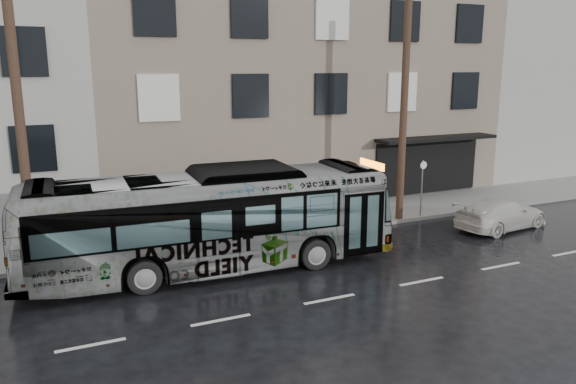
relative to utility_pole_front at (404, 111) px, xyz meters
name	(u,v)px	position (x,y,z in m)	size (l,w,h in m)	color
ground	(292,270)	(-6.50, -3.30, -4.65)	(120.00, 120.00, 0.00)	black
sidewalk	(240,229)	(-6.50, 1.60, -4.58)	(90.00, 3.60, 0.15)	gray
building_taupe	(276,83)	(-1.50, 9.40, 0.85)	(20.00, 12.00, 11.00)	gray
building_filler	(535,72)	(17.50, 9.40, 1.35)	(18.00, 12.00, 12.00)	#A2A099
utility_pole_front	(404,111)	(0.00, 0.00, 0.00)	(0.30, 0.30, 9.00)	#4D3526
utility_pole_rear	(20,126)	(-14.00, 0.00, 0.00)	(0.30, 0.30, 9.00)	#4D3526
sign_post	(422,188)	(1.10, 0.00, -3.30)	(0.06, 0.06, 2.40)	slate
bus	(210,220)	(-8.81, -2.14, -3.01)	(2.76, 11.78, 3.28)	#B2B2B2
white_sedan	(501,214)	(3.13, -2.52, -4.03)	(1.73, 4.26, 1.24)	silver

